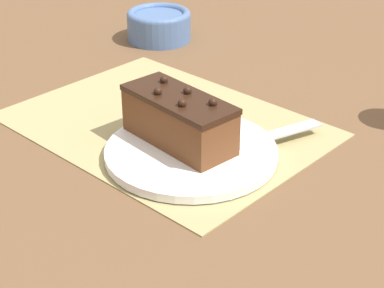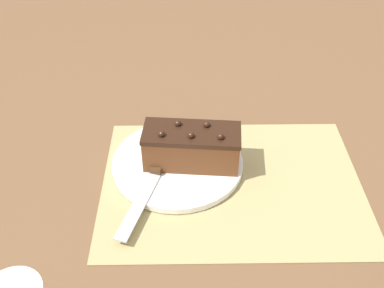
% 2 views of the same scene
% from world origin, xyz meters
% --- Properties ---
extents(ground_plane, '(3.00, 3.00, 0.00)m').
position_xyz_m(ground_plane, '(0.00, 0.00, 0.00)').
color(ground_plane, brown).
extents(placemat_woven, '(0.46, 0.34, 0.00)m').
position_xyz_m(placemat_woven, '(0.00, 0.00, 0.00)').
color(placemat_woven, tan).
rests_on(placemat_woven, ground_plane).
extents(cake_plate, '(0.24, 0.24, 0.01)m').
position_xyz_m(cake_plate, '(0.10, -0.05, 0.01)').
color(cake_plate, white).
rests_on(cake_plate, placemat_woven).
extents(chocolate_cake, '(0.18, 0.09, 0.08)m').
position_xyz_m(chocolate_cake, '(0.07, -0.04, 0.05)').
color(chocolate_cake, brown).
rests_on(chocolate_cake, cake_plate).
extents(serving_knife, '(0.09, 0.22, 0.01)m').
position_xyz_m(serving_knife, '(0.14, -0.00, 0.02)').
color(serving_knife, '#472D19').
rests_on(serving_knife, cake_plate).
extents(small_bowl, '(0.13, 0.13, 0.06)m').
position_xyz_m(small_bowl, '(-0.28, 0.26, 0.03)').
color(small_bowl, '#4C6B9E').
rests_on(small_bowl, ground_plane).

